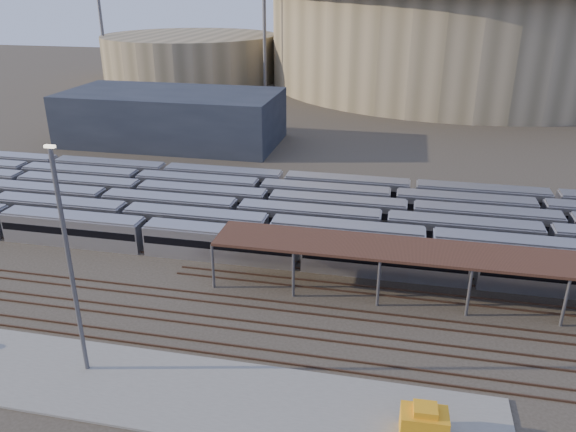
# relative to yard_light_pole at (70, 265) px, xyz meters

# --- Properties ---
(ground) EXTENTS (420.00, 420.00, 0.00)m
(ground) POSITION_rel_yard_light_pole_xyz_m (13.83, 13.98, -9.87)
(ground) COLOR #383026
(ground) RESTS_ON ground
(apron) EXTENTS (50.00, 9.00, 0.20)m
(apron) POSITION_rel_yard_light_pole_xyz_m (8.83, -1.02, -9.77)
(apron) COLOR gray
(apron) RESTS_ON ground
(subway_trains) EXTENTS (130.05, 23.90, 3.60)m
(subway_trains) POSITION_rel_yard_light_pole_xyz_m (10.75, 32.48, -8.07)
(subway_trains) COLOR #B6B6BB
(subway_trains) RESTS_ON ground
(inspection_shed) EXTENTS (60.30, 6.00, 5.30)m
(inspection_shed) POSITION_rel_yard_light_pole_xyz_m (35.83, 17.98, -4.89)
(inspection_shed) COLOR #5C5D62
(inspection_shed) RESTS_ON ground
(empty_tracks) EXTENTS (170.00, 9.62, 0.18)m
(empty_tracks) POSITION_rel_yard_light_pole_xyz_m (13.83, 8.98, -9.78)
(empty_tracks) COLOR #4C3323
(empty_tracks) RESTS_ON ground
(stadium) EXTENTS (124.00, 124.00, 32.50)m
(stadium) POSITION_rel_yard_light_pole_xyz_m (38.83, 153.98, 6.60)
(stadium) COLOR gray
(stadium) RESTS_ON ground
(secondary_arena) EXTENTS (56.00, 56.00, 14.00)m
(secondary_arena) POSITION_rel_yard_light_pole_xyz_m (-46.17, 143.98, -2.87)
(secondary_arena) COLOR gray
(secondary_arena) RESTS_ON ground
(service_building) EXTENTS (42.00, 20.00, 10.00)m
(service_building) POSITION_rel_yard_light_pole_xyz_m (-21.17, 68.98, -4.87)
(service_building) COLOR #1E232D
(service_building) RESTS_ON ground
(floodlight_0) EXTENTS (4.00, 1.00, 38.40)m
(floodlight_0) POSITION_rel_yard_light_pole_xyz_m (-16.17, 123.98, 10.77)
(floodlight_0) COLOR #5C5D62
(floodlight_0) RESTS_ON ground
(floodlight_1) EXTENTS (4.00, 1.00, 38.40)m
(floodlight_1) POSITION_rel_yard_light_pole_xyz_m (-71.17, 133.98, 10.77)
(floodlight_1) COLOR #5C5D62
(floodlight_1) RESTS_ON ground
(floodlight_3) EXTENTS (4.00, 1.00, 38.40)m
(floodlight_3) POSITION_rel_yard_light_pole_xyz_m (3.83, 173.98, 10.77)
(floodlight_3) COLOR #5C5D62
(floodlight_3) RESTS_ON ground
(yard_light_pole) EXTENTS (0.81, 0.36, 19.18)m
(yard_light_pole) POSITION_rel_yard_light_pole_xyz_m (0.00, 0.00, 0.00)
(yard_light_pole) COLOR #5C5D62
(yard_light_pole) RESTS_ON apron
(yellow_equipment) EXTENTS (3.38, 2.20, 2.06)m
(yellow_equipment) POSITION_rel_yard_light_pole_xyz_m (27.31, -1.80, -8.64)
(yellow_equipment) COLOR orange
(yellow_equipment) RESTS_ON apron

